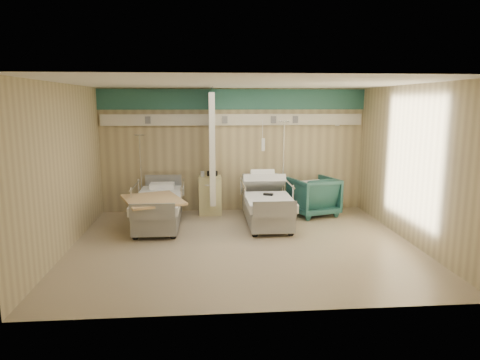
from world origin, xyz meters
The scene contains 13 objects.
ground centered at (0.00, 0.00, 0.00)m, with size 6.00×5.00×0.00m, color tan.
room_walls centered at (-0.03, 0.25, 1.86)m, with size 6.04×5.04×2.82m.
bed_right centered at (0.60, 1.30, 0.32)m, with size 1.00×2.16×0.63m, color white, non-canonical shape.
bed_left centered at (-1.60, 1.30, 0.32)m, with size 1.00×2.16×0.63m, color white, non-canonical shape.
bedside_cabinet centered at (-0.55, 2.20, 0.42)m, with size 0.50×0.48×0.85m, color beige.
visitor_armchair centered at (1.74, 1.90, 0.43)m, with size 0.92×0.95×0.86m, color #1E4B47.
waffle_blanket centered at (1.75, 1.89, 0.89)m, with size 0.59×0.52×0.07m, color white.
iv_stand_right centered at (1.10, 2.16, 0.43)m, with size 0.37×0.37×2.09m.
iv_stand_left centered at (-2.08, 2.28, 0.37)m, with size 0.32×0.32×1.79m.
call_remote centered at (0.61, 1.15, 0.65)m, with size 0.19×0.08×0.04m, color black.
tan_blanket centered at (-1.66, 0.84, 0.65)m, with size 1.00×1.26×0.04m, color tan.
toiletry_bag centered at (-0.49, 2.29, 0.91)m, with size 0.20×0.13×0.11m, color black.
white_cup centered at (-0.71, 2.19, 0.91)m, with size 0.08×0.08×0.12m, color white.
Camera 1 is at (-0.64, -7.23, 2.49)m, focal length 32.00 mm.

